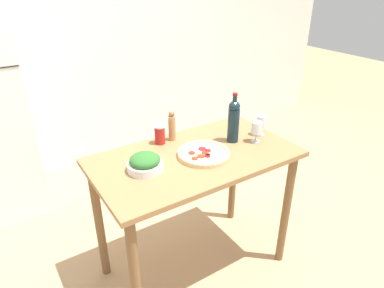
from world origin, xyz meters
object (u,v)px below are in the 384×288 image
wine_glass_near (257,129)px  wine_glass_far (261,122)px  wine_bottle (234,120)px  salt_canister (160,134)px  pepper_mill (172,126)px  salad_bowl (145,163)px  homemade_pizza (204,153)px

wine_glass_near → wine_glass_far: size_ratio=1.00×
wine_bottle → wine_glass_near: 0.16m
wine_glass_far → salt_canister: (-0.63, 0.25, -0.03)m
pepper_mill → wine_glass_near: bearing=-35.7°
wine_bottle → wine_glass_far: size_ratio=2.36×
wine_bottle → salt_canister: size_ratio=2.59×
pepper_mill → wine_glass_far: bearing=-25.5°
salad_bowl → salt_canister: salt_canister is taller
homemade_pizza → salt_canister: salt_canister is taller
wine_glass_near → salad_bowl: bearing=175.0°
pepper_mill → salt_canister: size_ratio=1.62×
pepper_mill → salad_bowl: pepper_mill is taller
wine_glass_near → salt_canister: 0.62m
wine_glass_far → pepper_mill: size_ratio=0.68×
wine_bottle → salt_canister: (-0.41, 0.23, -0.08)m
pepper_mill → homemade_pizza: size_ratio=0.64×
wine_bottle → salt_canister: 0.48m
homemade_pizza → salt_canister: (-0.14, 0.29, 0.05)m
salad_bowl → wine_bottle: bearing=2.0°
pepper_mill → homemade_pizza: pepper_mill is taller
wine_glass_far → homemade_pizza: (-0.49, -0.03, -0.08)m
pepper_mill → salad_bowl: 0.41m
wine_bottle → pepper_mill: size_ratio=1.60×
homemade_pizza → wine_glass_far: bearing=4.1°
wine_bottle → salad_bowl: bearing=-178.0°
pepper_mill → salt_canister: (-0.09, -0.00, -0.04)m
salad_bowl → homemade_pizza: bearing=-6.4°
wine_glass_near → homemade_pizza: size_ratio=0.43×
salad_bowl → homemade_pizza: (0.37, -0.04, -0.03)m
wine_bottle → salad_bowl: wine_bottle is taller
wine_glass_near → salad_bowl: 0.76m
salt_canister → pepper_mill: bearing=1.6°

